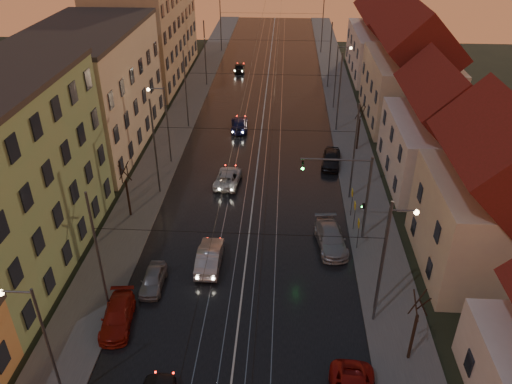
% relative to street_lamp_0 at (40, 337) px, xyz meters
% --- Properties ---
extents(road, '(16.00, 120.00, 0.04)m').
position_rel_street_lamp_0_xyz_m(road, '(9.10, 38.00, -4.87)').
color(road, black).
rests_on(road, ground).
extents(sidewalk_left, '(4.00, 120.00, 0.15)m').
position_rel_street_lamp_0_xyz_m(sidewalk_left, '(-0.90, 38.00, -4.81)').
color(sidewalk_left, '#4C4C4C').
rests_on(sidewalk_left, ground).
extents(sidewalk_right, '(4.00, 120.00, 0.15)m').
position_rel_street_lamp_0_xyz_m(sidewalk_right, '(19.10, 38.00, -4.81)').
color(sidewalk_right, '#4C4C4C').
rests_on(sidewalk_right, ground).
extents(tram_rail_0, '(0.06, 120.00, 0.03)m').
position_rel_street_lamp_0_xyz_m(tram_rail_0, '(6.90, 38.00, -4.83)').
color(tram_rail_0, gray).
rests_on(tram_rail_0, road).
extents(tram_rail_1, '(0.06, 120.00, 0.03)m').
position_rel_street_lamp_0_xyz_m(tram_rail_1, '(8.33, 38.00, -4.83)').
color(tram_rail_1, gray).
rests_on(tram_rail_1, road).
extents(tram_rail_2, '(0.06, 120.00, 0.03)m').
position_rel_street_lamp_0_xyz_m(tram_rail_2, '(9.87, 38.00, -4.83)').
color(tram_rail_2, gray).
rests_on(tram_rail_2, road).
extents(tram_rail_3, '(0.06, 120.00, 0.03)m').
position_rel_street_lamp_0_xyz_m(tram_rail_3, '(11.30, 38.00, -4.83)').
color(tram_rail_3, gray).
rests_on(tram_rail_3, road).
extents(apartment_left_2, '(10.00, 20.00, 12.00)m').
position_rel_street_lamp_0_xyz_m(apartment_left_2, '(-8.40, 32.00, 1.11)').
color(apartment_left_2, '#B8AC8E').
rests_on(apartment_left_2, ground).
extents(apartment_left_3, '(10.00, 24.00, 14.00)m').
position_rel_street_lamp_0_xyz_m(apartment_left_3, '(-8.40, 56.00, 2.11)').
color(apartment_left_3, '#947F5F').
rests_on(apartment_left_3, ground).
extents(house_right_1, '(8.67, 10.20, 10.80)m').
position_rel_street_lamp_0_xyz_m(house_right_1, '(26.10, 13.00, 0.56)').
color(house_right_1, beige).
rests_on(house_right_1, ground).
extents(house_right_2, '(9.18, 12.24, 9.20)m').
position_rel_street_lamp_0_xyz_m(house_right_2, '(26.10, 26.00, -0.24)').
color(house_right_2, beige).
rests_on(house_right_2, ground).
extents(house_right_3, '(9.18, 14.28, 11.50)m').
position_rel_street_lamp_0_xyz_m(house_right_3, '(26.10, 41.00, 0.92)').
color(house_right_3, beige).
rests_on(house_right_3, ground).
extents(house_right_4, '(9.18, 16.32, 10.00)m').
position_rel_street_lamp_0_xyz_m(house_right_4, '(26.10, 59.00, 0.16)').
color(house_right_4, beige).
rests_on(house_right_4, ground).
extents(catenary_pole_l_1, '(0.16, 0.16, 9.00)m').
position_rel_street_lamp_0_xyz_m(catenary_pole_l_1, '(0.50, 7.00, -0.39)').
color(catenary_pole_l_1, '#595B60').
rests_on(catenary_pole_l_1, ground).
extents(catenary_pole_r_1, '(0.16, 0.16, 9.00)m').
position_rel_street_lamp_0_xyz_m(catenary_pole_r_1, '(17.70, 7.00, -0.39)').
color(catenary_pole_r_1, '#595B60').
rests_on(catenary_pole_r_1, ground).
extents(catenary_pole_l_2, '(0.16, 0.16, 9.00)m').
position_rel_street_lamp_0_xyz_m(catenary_pole_l_2, '(0.50, 22.00, -0.39)').
color(catenary_pole_l_2, '#595B60').
rests_on(catenary_pole_l_2, ground).
extents(catenary_pole_r_2, '(0.16, 0.16, 9.00)m').
position_rel_street_lamp_0_xyz_m(catenary_pole_r_2, '(17.70, 22.00, -0.39)').
color(catenary_pole_r_2, '#595B60').
rests_on(catenary_pole_r_2, ground).
extents(catenary_pole_l_3, '(0.16, 0.16, 9.00)m').
position_rel_street_lamp_0_xyz_m(catenary_pole_l_3, '(0.50, 37.00, -0.39)').
color(catenary_pole_l_3, '#595B60').
rests_on(catenary_pole_l_3, ground).
extents(catenary_pole_r_3, '(0.16, 0.16, 9.00)m').
position_rel_street_lamp_0_xyz_m(catenary_pole_r_3, '(17.70, 37.00, -0.39)').
color(catenary_pole_r_3, '#595B60').
rests_on(catenary_pole_r_3, ground).
extents(catenary_pole_l_4, '(0.16, 0.16, 9.00)m').
position_rel_street_lamp_0_xyz_m(catenary_pole_l_4, '(0.50, 52.00, -0.39)').
color(catenary_pole_l_4, '#595B60').
rests_on(catenary_pole_l_4, ground).
extents(catenary_pole_r_4, '(0.16, 0.16, 9.00)m').
position_rel_street_lamp_0_xyz_m(catenary_pole_r_4, '(17.70, 52.00, -0.39)').
color(catenary_pole_r_4, '#595B60').
rests_on(catenary_pole_r_4, ground).
extents(catenary_pole_l_5, '(0.16, 0.16, 9.00)m').
position_rel_street_lamp_0_xyz_m(catenary_pole_l_5, '(0.50, 70.00, -0.39)').
color(catenary_pole_l_5, '#595B60').
rests_on(catenary_pole_l_5, ground).
extents(catenary_pole_r_5, '(0.16, 0.16, 9.00)m').
position_rel_street_lamp_0_xyz_m(catenary_pole_r_5, '(17.70, 70.00, -0.39)').
color(catenary_pole_r_5, '#595B60').
rests_on(catenary_pole_r_5, ground).
extents(street_lamp_0, '(1.75, 0.32, 8.00)m').
position_rel_street_lamp_0_xyz_m(street_lamp_0, '(0.00, 0.00, 0.00)').
color(street_lamp_0, '#595B60').
rests_on(street_lamp_0, ground).
extents(street_lamp_1, '(1.75, 0.32, 8.00)m').
position_rel_street_lamp_0_xyz_m(street_lamp_1, '(18.21, 8.00, 0.00)').
color(street_lamp_1, '#595B60').
rests_on(street_lamp_1, ground).
extents(street_lamp_2, '(1.75, 0.32, 8.00)m').
position_rel_street_lamp_0_xyz_m(street_lamp_2, '(0.00, 28.00, 0.00)').
color(street_lamp_2, '#595B60').
rests_on(street_lamp_2, ground).
extents(street_lamp_3, '(1.75, 0.32, 8.00)m').
position_rel_street_lamp_0_xyz_m(street_lamp_3, '(18.21, 44.00, 0.00)').
color(street_lamp_3, '#595B60').
rests_on(street_lamp_3, ground).
extents(traffic_light_mast, '(5.30, 0.32, 7.20)m').
position_rel_street_lamp_0_xyz_m(traffic_light_mast, '(17.10, 16.00, -0.29)').
color(traffic_light_mast, '#595B60').
rests_on(traffic_light_mast, ground).
extents(bare_tree_0, '(1.09, 1.09, 5.11)m').
position_rel_street_lamp_0_xyz_m(bare_tree_0, '(-1.09, 18.00, -2.40)').
color(bare_tree_0, black).
rests_on(bare_tree_0, ground).
extents(bare_tree_1, '(1.09, 1.09, 5.11)m').
position_rel_street_lamp_0_xyz_m(bare_tree_1, '(19.31, 4.00, -2.40)').
color(bare_tree_1, black).
rests_on(bare_tree_1, ground).
extents(bare_tree_2, '(1.09, 1.09, 5.11)m').
position_rel_street_lamp_0_xyz_m(bare_tree_2, '(19.51, 32.00, -2.40)').
color(bare_tree_2, black).
rests_on(bare_tree_2, ground).
extents(driving_car_1, '(1.65, 4.70, 1.55)m').
position_rel_street_lamp_0_xyz_m(driving_car_1, '(6.51, 11.94, -4.11)').
color(driving_car_1, '#A2A1A6').
rests_on(driving_car_1, ground).
extents(driving_car_2, '(2.54, 4.81, 1.29)m').
position_rel_street_lamp_0_xyz_m(driving_car_2, '(6.56, 24.04, -4.24)').
color(driving_car_2, silver).
rests_on(driving_car_2, ground).
extents(driving_car_3, '(2.23, 4.80, 1.36)m').
position_rel_street_lamp_0_xyz_m(driving_car_3, '(6.54, 36.66, -4.21)').
color(driving_car_3, '#181C49').
rests_on(driving_car_3, ground).
extents(driving_car_4, '(1.77, 3.93, 1.31)m').
position_rel_street_lamp_0_xyz_m(driving_car_4, '(4.64, 58.74, -4.23)').
color(driving_car_4, black).
rests_on(driving_car_4, ground).
extents(parked_left_2, '(2.26, 4.58, 1.28)m').
position_rel_street_lamp_0_xyz_m(parked_left_2, '(1.50, 5.76, -4.25)').
color(parked_left_2, maroon).
rests_on(parked_left_2, ground).
extents(parked_left_3, '(1.50, 3.65, 1.24)m').
position_rel_street_lamp_0_xyz_m(parked_left_3, '(2.90, 9.40, -4.27)').
color(parked_left_3, gray).
rests_on(parked_left_3, ground).
extents(parked_right_1, '(2.68, 5.29, 1.47)m').
position_rel_street_lamp_0_xyz_m(parked_right_1, '(15.50, 14.78, -4.15)').
color(parked_right_1, '#95959A').
rests_on(parked_right_1, ground).
extents(parked_right_2, '(2.33, 4.61, 1.51)m').
position_rel_street_lamp_0_xyz_m(parked_right_2, '(16.49, 28.29, -4.13)').
color(parked_right_2, black).
rests_on(parked_right_2, ground).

